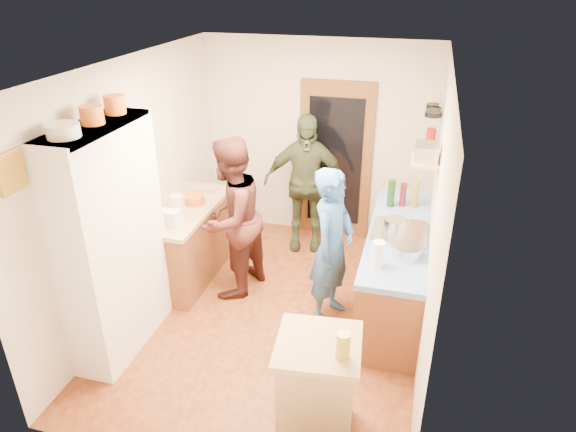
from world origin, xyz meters
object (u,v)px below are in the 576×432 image
at_px(island_base, 317,392).
at_px(person_back, 306,183).
at_px(hutch_body, 112,243).
at_px(right_counter_base, 395,270).
at_px(person_left, 236,218).
at_px(person_hob, 334,248).

xyz_separation_m(island_base, person_back, (-0.79, 2.95, 0.46)).
bearing_deg(hutch_body, right_counter_base, 27.47).
height_order(hutch_body, person_left, hutch_body).
bearing_deg(right_counter_base, hutch_body, -152.53).
bearing_deg(island_base, hutch_body, 162.91).
bearing_deg(right_counter_base, island_base, -102.90).
bearing_deg(right_counter_base, person_back, 140.61).
bearing_deg(hutch_body, person_left, 56.23).
xyz_separation_m(hutch_body, person_left, (0.76, 1.14, -0.19)).
height_order(island_base, person_hob, person_hob).
bearing_deg(island_base, right_counter_base, 77.10).
relative_size(right_counter_base, person_left, 1.21).
xyz_separation_m(right_counter_base, person_left, (-1.74, -0.16, 0.49)).
bearing_deg(person_back, person_left, -124.79).
relative_size(hutch_body, person_hob, 1.32).
bearing_deg(hutch_body, person_hob, 25.20).
xyz_separation_m(hutch_body, right_counter_base, (2.50, 1.30, -0.68)).
xyz_separation_m(right_counter_base, island_base, (-0.44, -1.93, 0.01)).
height_order(person_hob, person_back, person_back).
bearing_deg(person_left, island_base, 49.94).
xyz_separation_m(right_counter_base, person_hob, (-0.61, -0.41, 0.41)).
bearing_deg(person_left, hutch_body, -20.07).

